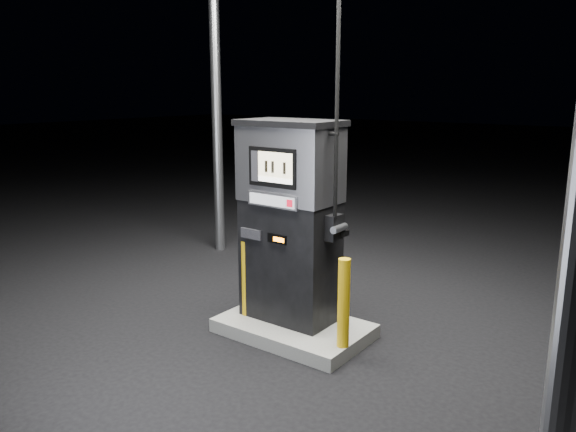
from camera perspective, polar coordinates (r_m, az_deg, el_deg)
The scene contains 5 objects.
ground at distance 6.32m, azimuth 0.58°, elevation -11.94°, with size 80.00×80.00×0.00m, color black.
pump_island at distance 6.29m, azimuth 0.58°, elevation -11.32°, with size 1.60×1.00×0.15m, color slate.
fuel_dispenser at distance 6.04m, azimuth 0.25°, elevation -0.35°, with size 1.19×0.65×4.52m.
bollard_left at distance 6.32m, azimuth -4.24°, elevation -6.30°, with size 0.12×0.12×0.86m, color #D09F0B.
bollard_right at distance 5.57m, azimuth 5.67°, elevation -8.80°, with size 0.12×0.12×0.90m, color #D09F0B.
Camera 1 is at (3.38, -4.64, 2.64)m, focal length 35.00 mm.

